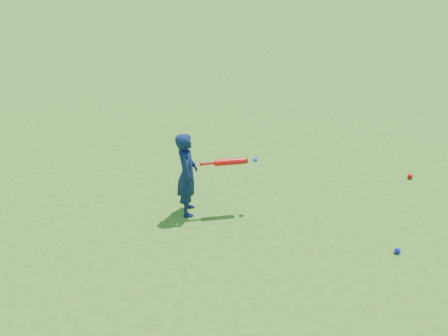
# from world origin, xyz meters

# --- Properties ---
(ground) EXTENTS (80.00, 80.00, 0.00)m
(ground) POSITION_xyz_m (0.00, 0.00, 0.00)
(ground) COLOR #336417
(ground) RESTS_ON ground
(child) EXTENTS (0.32, 0.45, 1.19)m
(child) POSITION_xyz_m (-0.69, -0.17, 0.60)
(child) COLOR #0D1B40
(child) RESTS_ON ground
(ground_ball_red) EXTENTS (0.08, 0.08, 0.08)m
(ground_ball_red) POSITION_xyz_m (2.68, 0.78, 0.04)
(ground_ball_red) COLOR red
(ground_ball_red) RESTS_ON ground
(ground_ball_blue) EXTENTS (0.08, 0.08, 0.08)m
(ground_ball_blue) POSITION_xyz_m (1.94, -1.06, 0.04)
(ground_ball_blue) COLOR #0C15D1
(ground_ball_blue) RESTS_ON ground
(bat_swing) EXTENTS (0.77, 0.19, 0.09)m
(bat_swing) POSITION_xyz_m (-0.08, -0.11, 0.76)
(bat_swing) COLOR red
(bat_swing) RESTS_ON ground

